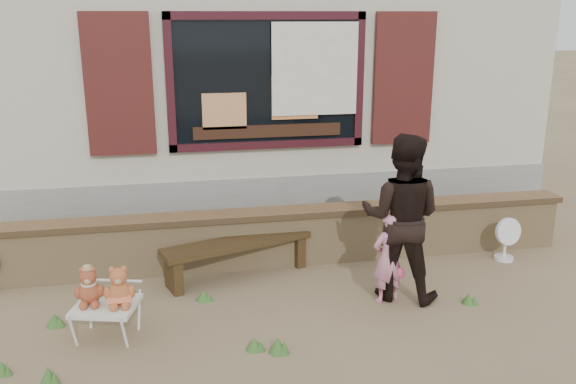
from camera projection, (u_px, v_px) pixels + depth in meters
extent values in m
plane|color=brown|center=(299.00, 300.00, 6.36)|extent=(80.00, 80.00, 0.00)
cube|color=#A49D85|center=(242.00, 44.00, 9.92)|extent=(8.00, 5.00, 3.20)
cube|color=gray|center=(244.00, 163.00, 10.48)|extent=(8.04, 5.04, 0.80)
cube|color=black|center=(267.00, 82.00, 7.64)|extent=(2.30, 0.04, 1.50)
cube|color=#340F15|center=(267.00, 15.00, 7.39)|extent=(2.50, 0.08, 0.10)
cube|color=#340F15|center=(268.00, 145.00, 7.84)|extent=(2.50, 0.08, 0.10)
cube|color=#340F15|center=(170.00, 84.00, 7.40)|extent=(0.10, 0.08, 1.70)
cube|color=#340F15|center=(359.00, 80.00, 7.84)|extent=(0.10, 0.08, 1.70)
cube|color=#3E1116|center=(119.00, 85.00, 7.28)|extent=(0.80, 0.07, 1.70)
cube|color=#3E1116|center=(403.00, 79.00, 7.94)|extent=(0.80, 0.07, 1.70)
cube|color=beige|center=(315.00, 69.00, 7.64)|extent=(1.10, 0.02, 1.15)
cube|color=black|center=(268.00, 131.00, 7.78)|extent=(1.90, 0.06, 0.16)
cube|color=tan|center=(224.00, 111.00, 7.61)|extent=(0.55, 0.06, 0.45)
cube|color=#E08447|center=(295.00, 97.00, 7.73)|extent=(0.60, 0.06, 0.55)
cube|color=tan|center=(282.00, 239.00, 7.22)|extent=(7.00, 0.30, 0.60)
cube|color=brown|center=(281.00, 213.00, 7.12)|extent=(7.10, 0.36, 0.07)
cube|color=#2F2110|center=(237.00, 243.00, 6.80)|extent=(1.74, 0.88, 0.06)
cube|color=#2F2110|center=(174.00, 275.00, 6.51)|extent=(0.20, 0.34, 0.36)
cube|color=#2F2110|center=(295.00, 249.00, 7.22)|extent=(0.20, 0.34, 0.36)
cube|color=silver|center=(106.00, 306.00, 5.53)|extent=(0.66, 0.61, 0.04)
cylinder|color=silver|center=(73.00, 333.00, 5.39)|extent=(0.03, 0.03, 0.30)
cylinder|color=silver|center=(125.00, 335.00, 5.36)|extent=(0.03, 0.03, 0.30)
cylinder|color=silver|center=(92.00, 311.00, 5.80)|extent=(0.03, 0.03, 0.30)
cylinder|color=silver|center=(139.00, 313.00, 5.77)|extent=(0.03, 0.03, 0.30)
imported|color=pink|center=(388.00, 258.00, 6.20)|extent=(0.39, 0.30, 0.96)
imported|color=black|center=(401.00, 218.00, 6.21)|extent=(1.06, 0.99, 1.74)
cylinder|color=white|center=(504.00, 258.00, 7.39)|extent=(0.23, 0.23, 0.04)
cylinder|color=white|center=(505.00, 247.00, 7.35)|extent=(0.04, 0.04, 0.29)
cylinder|color=white|center=(507.00, 231.00, 7.29)|extent=(0.34, 0.15, 0.33)
cone|color=#366127|center=(55.00, 320.00, 5.81)|extent=(0.17, 0.17, 0.12)
cone|color=#366127|center=(2.00, 368.00, 5.03)|extent=(0.11, 0.11, 0.12)
cone|color=#366127|center=(203.00, 295.00, 6.34)|extent=(0.17, 0.17, 0.10)
cone|color=#366127|center=(48.00, 375.00, 4.89)|extent=(0.15, 0.15, 0.16)
cone|color=#366127|center=(278.00, 345.00, 5.35)|extent=(0.16, 0.16, 0.15)
cone|color=#366127|center=(468.00, 299.00, 6.26)|extent=(0.14, 0.14, 0.11)
cone|color=#366127|center=(254.00, 344.00, 5.40)|extent=(0.16, 0.16, 0.12)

